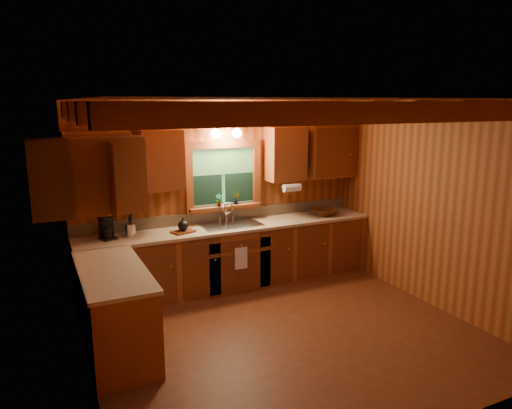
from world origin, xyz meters
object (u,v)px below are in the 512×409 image
object	(u,v)px
sink	(231,228)
coffee_maker	(107,228)
wicker_basket	(324,212)
cutting_board	(183,232)

from	to	relation	value
sink	coffee_maker	world-z (taller)	sink
wicker_basket	cutting_board	bearing A→B (deg)	-179.26
sink	wicker_basket	size ratio (longest dim) A/B	2.03
sink	cutting_board	xyz separation A→B (m)	(-0.71, -0.08, 0.06)
sink	coffee_maker	bearing A→B (deg)	178.20
wicker_basket	sink	bearing A→B (deg)	178.09
cutting_board	wicker_basket	xyz separation A→B (m)	(2.22, 0.03, 0.04)
sink	cutting_board	distance (m)	0.72
cutting_board	coffee_maker	bearing A→B (deg)	156.50
cutting_board	wicker_basket	world-z (taller)	wicker_basket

